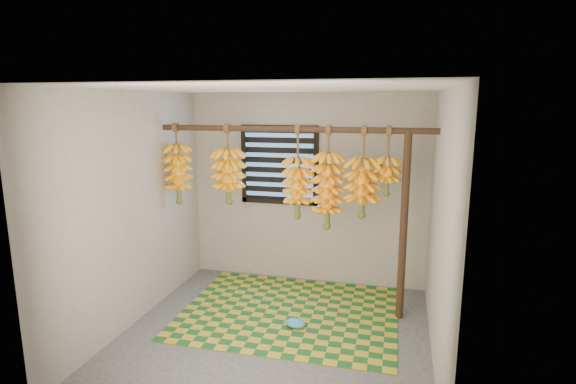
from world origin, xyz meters
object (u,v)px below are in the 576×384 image
(woven_mat, at_px, (290,312))
(plastic_bag, at_px, (295,323))
(banana_bunch_c, at_px, (298,188))
(banana_bunch_f, at_px, (387,176))
(banana_bunch_e, at_px, (362,188))
(support_post, at_px, (404,228))
(banana_bunch_d, at_px, (328,191))
(banana_bunch_b, at_px, (229,176))
(banana_bunch_a, at_px, (178,174))

(woven_mat, bearing_deg, plastic_bag, -66.27)
(woven_mat, relative_size, plastic_bag, 10.69)
(woven_mat, xyz_separation_m, banana_bunch_c, (0.04, 0.18, 1.37))
(banana_bunch_f, bearing_deg, banana_bunch_e, -180.00)
(support_post, bearing_deg, banana_bunch_d, 180.00)
(support_post, height_order, woven_mat, support_post)
(woven_mat, distance_m, plastic_bag, 0.36)
(banana_bunch_d, xyz_separation_m, banana_bunch_e, (0.37, -0.00, 0.05))
(banana_bunch_e, xyz_separation_m, banana_bunch_f, (0.25, 0.00, 0.14))
(woven_mat, bearing_deg, support_post, 8.86)
(plastic_bag, height_order, banana_bunch_b, banana_bunch_b)
(support_post, height_order, plastic_bag, support_post)
(banana_bunch_e, bearing_deg, support_post, 0.00)
(support_post, relative_size, banana_bunch_a, 2.16)
(banana_bunch_f, bearing_deg, banana_bunch_d, 180.00)
(banana_bunch_f, bearing_deg, banana_bunch_a, 180.00)
(support_post, relative_size, woven_mat, 0.86)
(banana_bunch_a, bearing_deg, banana_bunch_d, 0.00)
(banana_bunch_b, height_order, banana_bunch_c, same)
(banana_bunch_a, relative_size, banana_bunch_c, 0.91)
(plastic_bag, xyz_separation_m, banana_bunch_c, (-0.10, 0.51, 1.32))
(banana_bunch_b, xyz_separation_m, banana_bunch_c, (0.80, 0.00, -0.09))
(banana_bunch_a, bearing_deg, banana_bunch_c, 0.00)
(support_post, height_order, banana_bunch_d, banana_bunch_d)
(banana_bunch_f, bearing_deg, support_post, 0.00)
(woven_mat, distance_m, banana_bunch_c, 1.38)
(plastic_bag, bearing_deg, banana_bunch_c, 101.19)
(banana_bunch_b, distance_m, banana_bunch_f, 1.74)
(support_post, xyz_separation_m, banana_bunch_b, (-1.93, 0.00, 0.47))
(banana_bunch_f, bearing_deg, woven_mat, -169.46)
(banana_bunch_a, bearing_deg, banana_bunch_b, 0.00)
(banana_bunch_e, height_order, banana_bunch_f, same)
(support_post, distance_m, banana_bunch_f, 0.57)
(support_post, distance_m, plastic_bag, 1.49)
(plastic_bag, height_order, banana_bunch_a, banana_bunch_a)
(banana_bunch_b, height_order, banana_bunch_e, same)
(plastic_bag, xyz_separation_m, banana_bunch_f, (0.84, 0.51, 1.49))
(banana_bunch_c, relative_size, banana_bunch_f, 1.42)
(support_post, xyz_separation_m, plastic_bag, (-1.03, -0.51, -0.95))
(plastic_bag, distance_m, banana_bunch_c, 1.42)
(banana_bunch_e, bearing_deg, banana_bunch_b, 180.00)
(woven_mat, distance_m, banana_bunch_e, 1.59)
(banana_bunch_e, bearing_deg, banana_bunch_d, 180.00)
(support_post, xyz_separation_m, banana_bunch_f, (-0.19, 0.00, 0.54))
(banana_bunch_b, bearing_deg, plastic_bag, -29.51)
(banana_bunch_a, xyz_separation_m, banana_bunch_f, (2.36, 0.00, 0.07))
(plastic_bag, height_order, banana_bunch_c, banana_bunch_c)
(plastic_bag, relative_size, banana_bunch_d, 0.20)
(banana_bunch_a, bearing_deg, support_post, 0.00)
(banana_bunch_f, bearing_deg, banana_bunch_b, 180.00)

